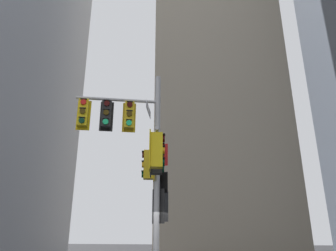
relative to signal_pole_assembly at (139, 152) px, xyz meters
name	(u,v)px	position (x,y,z in m)	size (l,w,h in m)	color
building_mid_block	(219,39)	(2.14, 23.79, 20.31)	(12.73, 12.73, 49.51)	tan
signal_pole_assembly	(139,152)	(0.00, 0.00, 0.00)	(3.59, 2.93, 7.54)	#B2B2B5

